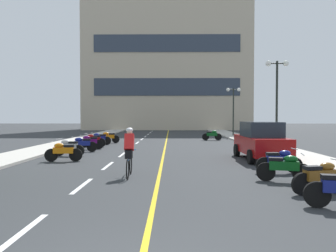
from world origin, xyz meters
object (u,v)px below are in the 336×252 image
(street_lamp_far, at_px, (233,100))
(motorcycle_9, at_px, (99,138))
(street_lamp_mid, at_px, (277,84))
(motorcycle_1, at_px, (321,177))
(motorcycle_7, at_px, (90,142))
(cyclist_rider, at_px, (129,151))
(motorcycle_5, at_px, (69,147))
(motorcycle_3, at_px, (280,161))
(motorcycle_2, at_px, (284,167))
(motorcycle_4, at_px, (63,151))
(parked_car_near, at_px, (261,141))
(motorcycle_6, at_px, (82,144))
(motorcycle_8, at_px, (93,140))
(motorcycle_11, at_px, (212,135))
(motorcycle_10, at_px, (108,137))

(street_lamp_far, bearing_deg, motorcycle_9, -139.80)
(street_lamp_mid, bearing_deg, motorcycle_1, -102.49)
(motorcycle_1, bearing_deg, street_lamp_mid, 77.51)
(street_lamp_far, distance_m, motorcycle_7, 17.76)
(cyclist_rider, bearing_deg, motorcycle_7, 111.65)
(motorcycle_5, bearing_deg, cyclist_rider, -55.96)
(cyclist_rider, bearing_deg, motorcycle_3, 7.04)
(motorcycle_2, xyz_separation_m, motorcycle_4, (-8.57, 4.61, 0.00))
(motorcycle_1, distance_m, motorcycle_7, 14.96)
(parked_car_near, distance_m, cyclist_rider, 7.23)
(motorcycle_9, bearing_deg, motorcycle_7, -87.91)
(motorcycle_3, bearing_deg, motorcycle_9, 127.62)
(motorcycle_4, relative_size, motorcycle_9, 1.00)
(motorcycle_4, bearing_deg, cyclist_rider, -46.68)
(motorcycle_3, relative_size, motorcycle_6, 1.01)
(parked_car_near, bearing_deg, motorcycle_8, 145.58)
(motorcycle_4, xyz_separation_m, motorcycle_6, (-0.22, 3.99, 0.00))
(motorcycle_2, height_order, motorcycle_3, same)
(motorcycle_8, relative_size, motorcycle_11, 1.00)
(motorcycle_1, distance_m, motorcycle_10, 18.89)
(motorcycle_1, xyz_separation_m, motorcycle_3, (-0.05, 3.19, 0.00))
(motorcycle_1, relative_size, motorcycle_3, 0.99)
(motorcycle_10, bearing_deg, motorcycle_8, -97.38)
(motorcycle_8, relative_size, motorcycle_9, 1.00)
(parked_car_near, xyz_separation_m, cyclist_rider, (-5.74, -4.40, -0.03))
(motorcycle_1, xyz_separation_m, motorcycle_2, (-0.41, 1.65, 0.00))
(motorcycle_4, bearing_deg, motorcycle_7, 91.76)
(motorcycle_11, bearing_deg, motorcycle_10, -160.14)
(motorcycle_9, xyz_separation_m, cyclist_rider, (3.82, -12.63, 0.41))
(motorcycle_3, xyz_separation_m, motorcycle_9, (-9.22, 11.96, 0.00))
(motorcycle_4, xyz_separation_m, motorcycle_5, (-0.41, 2.08, 0.00))
(street_lamp_far, distance_m, motorcycle_2, 23.71)
(street_lamp_mid, height_order, motorcycle_1, street_lamp_mid)
(motorcycle_8, relative_size, motorcycle_10, 1.00)
(motorcycle_2, bearing_deg, motorcycle_9, 123.28)
(street_lamp_mid, distance_m, motorcycle_3, 10.11)
(motorcycle_8, bearing_deg, motorcycle_7, -84.69)
(parked_car_near, distance_m, motorcycle_5, 9.78)
(street_lamp_far, bearing_deg, motorcycle_1, -95.39)
(motorcycle_1, relative_size, cyclist_rider, 0.95)
(motorcycle_7, bearing_deg, motorcycle_9, 92.09)
(motorcycle_4, bearing_deg, motorcycle_9, 91.89)
(street_lamp_mid, height_order, motorcycle_11, street_lamp_mid)
(street_lamp_far, distance_m, motorcycle_11, 6.80)
(motorcycle_2, bearing_deg, parked_car_near, 82.51)
(motorcycle_1, bearing_deg, motorcycle_10, 118.10)
(motorcycle_10, height_order, motorcycle_11, same)
(motorcycle_6, bearing_deg, motorcycle_5, -95.63)
(street_lamp_mid, height_order, motorcycle_6, street_lamp_mid)
(motorcycle_1, relative_size, motorcycle_2, 1.00)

